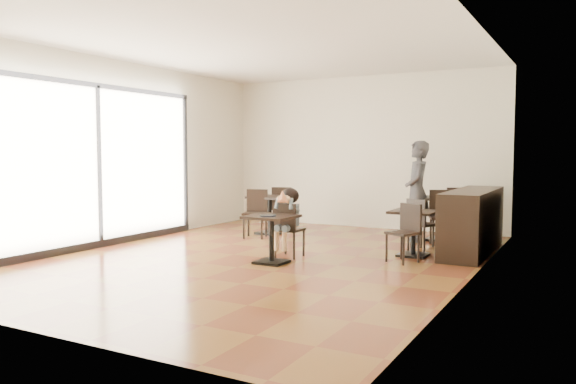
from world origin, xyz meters
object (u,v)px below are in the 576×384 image
Objects in this scene: child_chair at (290,230)px; cafe_table_left at (270,215)px; cafe_table_mid at (413,233)px; chair_back_b at (443,218)px; child at (290,223)px; chair_left_b at (255,214)px; child_table at (271,239)px; chair_mid_b at (403,233)px; cafe_table_back at (441,219)px; chair_left_a at (283,209)px; adult_patron at (417,191)px; chair_mid_a at (423,225)px; chair_back_a at (457,212)px.

cafe_table_left is (-1.48, 1.93, -0.05)m from child_chair.
chair_back_b is (0.17, 1.19, 0.12)m from cafe_table_mid.
chair_left_b is at bearing 137.07° from child.
child is (0.00, 0.55, 0.18)m from child_table.
chair_left_b is (-3.12, 0.95, 0.02)m from chair_mid_b.
chair_left_a is (-3.13, -0.24, 0.05)m from cafe_table_back.
child_table is 2.43m from chair_left_b.
cafe_table_left is at bearing -165.89° from cafe_table_back.
adult_patron is 1.07m from chair_mid_a.
chair_mid_a reaches higher than cafe_table_left.
chair_back_b reaches higher than chair_left_b.
cafe_table_back is (3.13, 0.79, 0.02)m from cafe_table_left.
cafe_table_back is 1.19m from chair_mid_a.
chair_left_a is at bearing 116.07° from child_table.
child_chair is at bearing -150.67° from chair_back_b.
cafe_table_left is 0.79× the size of chair_back_a.
chair_mid_a is (1.64, 2.07, 0.08)m from child_table.
child_chair is 0.93× the size of chair_left_b.
chair_back_b is (3.29, 0.79, 0.03)m from chair_left_b.
adult_patron is 1.58m from cafe_table_mid.
chair_mid_a is (3.12, -0.40, 0.05)m from cafe_table_left.
cafe_table_back is (1.65, 2.72, -0.13)m from child.
chair_left_a is at bearing 72.58° from chair_left_b.
child reaches higher than cafe_table_mid.
cafe_table_left is (-2.77, -0.49, -0.53)m from adult_patron.
child is 3.72m from chair_back_a.
child_table is 0.83× the size of child_chair.
chair_back_b reaches higher than child_chair.
child is 1.34× the size of cafe_table_back.
chair_mid_a is at bearing -14.72° from chair_left_b.
cafe_table_mid is 3.47m from chair_left_a.
child_table is at bearing 90.00° from child_chair.
chair_back_b is (0.52, -0.25, -0.43)m from adult_patron.
child_table is 3.66m from cafe_table_back.
chair_left_b is 0.95× the size of chair_back_b.
chair_mid_b is at bearing -90.00° from cafe_table_mid.
chair_back_b is at bearing 69.27° from chair_back_a.
chair_left_a is at bearing -175.65° from cafe_table_back.
chair_left_a reaches higher than chair_mid_a.
chair_left_b is at bearing 8.92° from chair_back_a.
chair_left_b is at bearing 172.64° from cafe_table_mid.
chair_back_a is (1.81, 3.25, 0.06)m from child_chair.
chair_back_b is (0.16, -0.55, 0.08)m from cafe_table_back.
cafe_table_mid is at bearing -16.98° from cafe_table_left.
child reaches higher than child_chair.
cafe_table_left is 0.88× the size of chair_mid_b.
cafe_table_back reaches higher than child_table.
cafe_table_back is (0.36, 0.30, -0.51)m from adult_patron.
child_table is at bearing 43.78° from chair_back_a.
chair_back_b is at bearing 56.27° from child_table.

